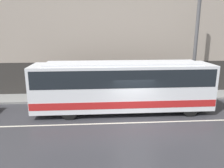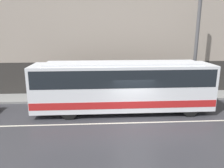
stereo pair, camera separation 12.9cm
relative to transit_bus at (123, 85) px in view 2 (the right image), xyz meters
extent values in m
plane|color=#333338|center=(0.55, -1.91, -1.91)|extent=(60.00, 60.00, 0.00)
cube|color=gray|center=(0.55, 3.23, -1.83)|extent=(60.00, 2.28, 0.16)
cube|color=gray|center=(0.55, 4.52, 3.82)|extent=(60.00, 0.30, 11.46)
cube|color=#2D2B28|center=(0.55, 4.35, -0.51)|extent=(60.00, 0.06, 2.80)
cube|color=beige|center=(0.55, -1.91, -1.90)|extent=(54.00, 0.14, 0.01)
cube|color=silver|center=(-0.01, 0.00, -0.10)|extent=(11.71, 2.52, 2.91)
cube|color=#B21E1E|center=(-0.01, 0.00, -1.01)|extent=(11.65, 2.54, 0.45)
cube|color=black|center=(-0.01, 0.00, 0.62)|extent=(11.36, 2.54, 1.11)
cube|color=orange|center=(5.80, 0.00, 1.17)|extent=(0.12, 1.89, 0.28)
cube|color=silver|center=(-0.01, 0.00, 1.42)|extent=(9.95, 2.14, 0.12)
cylinder|color=black|center=(4.25, -1.10, -1.39)|extent=(1.04, 0.28, 1.04)
cylinder|color=black|center=(4.25, 1.10, -1.39)|extent=(1.04, 0.28, 1.04)
cylinder|color=black|center=(-3.46, -1.10, -1.39)|extent=(1.04, 0.28, 1.04)
cylinder|color=black|center=(-3.46, 1.10, -1.39)|extent=(1.04, 0.28, 1.04)
cylinder|color=#4C4C4F|center=(6.01, 2.74, 2.05)|extent=(0.27, 0.27, 7.61)
cylinder|color=#333338|center=(-3.86, 2.65, -1.08)|extent=(0.36, 0.36, 1.34)
sphere|color=tan|center=(-3.86, 2.65, -0.29)|extent=(0.24, 0.24, 0.24)
camera|label=1|loc=(-1.72, -13.94, 3.52)|focal=35.00mm
camera|label=2|loc=(-1.59, -13.95, 3.52)|focal=35.00mm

